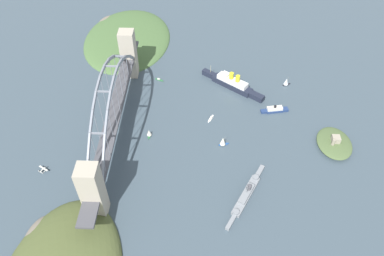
% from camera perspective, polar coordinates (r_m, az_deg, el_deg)
% --- Properties ---
extents(ground_plane, '(1400.00, 1400.00, 0.00)m').
position_cam_1_polar(ground_plane, '(418.79, -11.05, -0.48)').
color(ground_plane, '#3D4C56').
extents(harbor_arch_bridge, '(264.82, 17.69, 75.96)m').
position_cam_1_polar(harbor_arch_bridge, '(396.90, -11.68, 2.69)').
color(harbor_arch_bridge, '#ADA38E').
rests_on(harbor_arch_bridge, ground).
extents(headland_west_shore, '(164.37, 119.81, 17.44)m').
position_cam_1_polar(headland_west_shore, '(559.99, -9.83, 13.07)').
color(headland_west_shore, '#476638').
rests_on(headland_west_shore, ground).
extents(ocean_liner, '(57.59, 74.57, 20.48)m').
position_cam_1_polar(ocean_liner, '(464.52, 6.10, 6.69)').
color(ocean_liner, '#1E2333').
rests_on(ocean_liner, ground).
extents(naval_cruiser, '(72.40, 40.82, 16.86)m').
position_cam_1_polar(naval_cruiser, '(359.46, 8.18, -9.87)').
color(naval_cruiser, gray).
rests_on(naval_cruiser, ground).
extents(harbor_ferry_steamer, '(10.84, 32.14, 8.44)m').
position_cam_1_polar(harbor_ferry_steamer, '(441.90, 12.34, 2.73)').
color(harbor_ferry_steamer, navy).
rests_on(harbor_ferry_steamer, ground).
extents(fort_island_mid_harbor, '(46.62, 35.79, 13.27)m').
position_cam_1_polar(fort_island_mid_harbor, '(421.90, 20.61, -2.11)').
color(fort_island_mid_harbor, '#4C6038').
rests_on(fort_island_mid_harbor, ground).
extents(seaplane_taxiing_near_bridge, '(8.98, 10.57, 4.83)m').
position_cam_1_polar(seaplane_taxiing_near_bridge, '(401.70, -21.47, -5.85)').
color(seaplane_taxiing_near_bridge, '#B7B7B2').
rests_on(seaplane_taxiing_near_bridge, ground).
extents(small_boat_0, '(7.67, 10.10, 11.37)m').
position_cam_1_polar(small_boat_0, '(479.72, 14.00, 6.78)').
color(small_boat_0, black).
rests_on(small_boat_0, ground).
extents(small_boat_1, '(12.35, 6.99, 2.23)m').
position_cam_1_polar(small_boat_1, '(424.54, 2.86, 1.46)').
color(small_boat_1, silver).
rests_on(small_boat_1, ground).
extents(small_boat_2, '(9.48, 5.46, 9.23)m').
position_cam_1_polar(small_boat_2, '(406.18, -6.47, -0.72)').
color(small_boat_2, '#2D6B3D').
rests_on(small_boat_2, ground).
extents(small_boat_3, '(7.45, 10.85, 12.36)m').
position_cam_1_polar(small_boat_3, '(394.87, 4.67, -1.98)').
color(small_boat_3, '#234C8C').
rests_on(small_boat_3, ground).
extents(small_boat_4, '(6.18, 10.81, 2.15)m').
position_cam_1_polar(small_boat_4, '(477.72, -4.97, 7.27)').
color(small_boat_4, '#2D6B3D').
rests_on(small_boat_4, ground).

